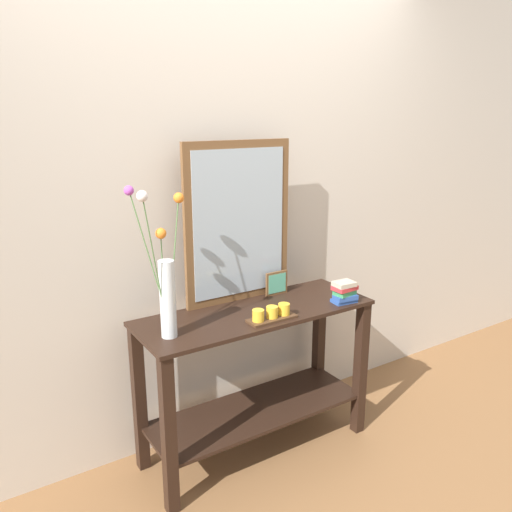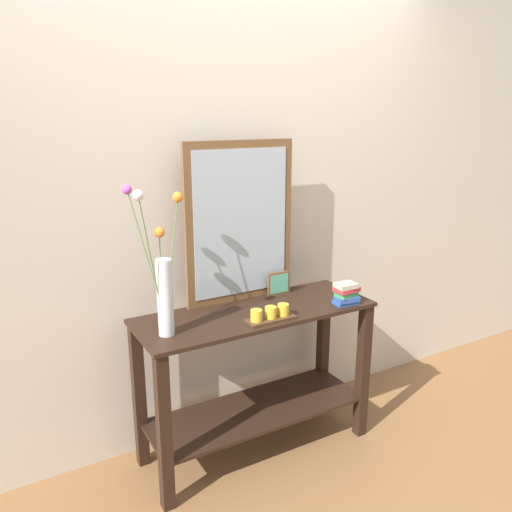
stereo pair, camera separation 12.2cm
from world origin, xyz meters
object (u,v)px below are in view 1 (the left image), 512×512
(tall_vase_left, at_px, (166,282))
(book_stack, at_px, (345,292))
(console_table, at_px, (256,366))
(mirror_leaning, at_px, (238,223))
(candle_tray, at_px, (271,314))
(picture_frame_small, at_px, (277,283))

(tall_vase_left, relative_size, book_stack, 5.10)
(console_table, distance_m, book_stack, 0.59)
(mirror_leaning, height_order, candle_tray, mirror_leaning)
(console_table, height_order, picture_frame_small, picture_frame_small)
(mirror_leaning, xyz_separation_m, candle_tray, (-0.02, -0.33, -0.38))
(picture_frame_small, relative_size, book_stack, 1.03)
(picture_frame_small, bearing_deg, candle_tray, -128.98)
(console_table, xyz_separation_m, candle_tray, (-0.00, -0.14, 0.33))
(console_table, bearing_deg, book_stack, -19.00)
(candle_tray, distance_m, picture_frame_small, 0.36)
(mirror_leaning, height_order, picture_frame_small, mirror_leaning)
(tall_vase_left, height_order, book_stack, tall_vase_left)
(mirror_leaning, relative_size, candle_tray, 3.37)
(console_table, relative_size, tall_vase_left, 1.81)
(console_table, height_order, tall_vase_left, tall_vase_left)
(candle_tray, bearing_deg, picture_frame_small, 51.02)
(book_stack, bearing_deg, mirror_leaning, 141.89)
(console_table, distance_m, picture_frame_small, 0.45)
(mirror_leaning, distance_m, candle_tray, 0.50)
(mirror_leaning, relative_size, tall_vase_left, 1.24)
(candle_tray, relative_size, book_stack, 1.87)
(console_table, xyz_separation_m, picture_frame_small, (0.22, 0.14, 0.37))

